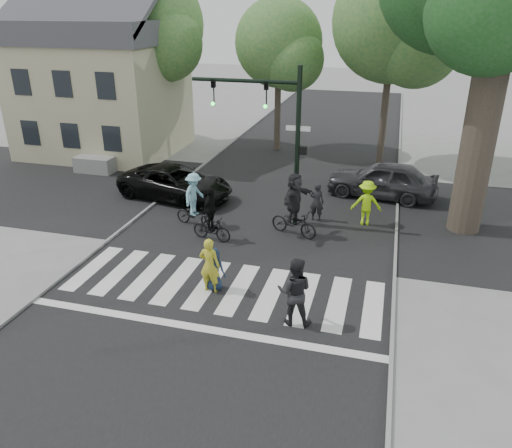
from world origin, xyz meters
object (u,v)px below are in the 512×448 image
at_px(traffic_signal, 275,124).
at_px(pedestrian_woman, 210,265).
at_px(car_suv, 175,183).
at_px(cyclist_mid, 211,219).
at_px(cyclist_right, 294,208).
at_px(pedestrian_child, 214,269).
at_px(cyclist_left, 195,203).
at_px(car_grey, 382,179).
at_px(pedestrian_adult, 295,292).

xyz_separation_m(traffic_signal, pedestrian_woman, (-0.64, -5.51, -3.04)).
bearing_deg(car_suv, cyclist_mid, -128.72).
bearing_deg(cyclist_right, traffic_signal, 135.99).
bearing_deg(pedestrian_child, traffic_signal, -89.31).
xyz_separation_m(cyclist_left, cyclist_mid, (1.08, -1.10, -0.09)).
relative_size(cyclist_left, cyclist_mid, 1.05).
bearing_deg(pedestrian_child, cyclist_mid, -62.08).
distance_m(cyclist_left, cyclist_right, 3.88).
xyz_separation_m(car_suv, car_grey, (8.76, 2.60, 0.10)).
xyz_separation_m(pedestrian_woman, pedestrian_adult, (2.74, -0.96, 0.11)).
bearing_deg(pedestrian_adult, traffic_signal, -78.40).
distance_m(traffic_signal, pedestrian_woman, 6.32).
relative_size(traffic_signal, cyclist_right, 2.49).
distance_m(cyclist_left, car_suv, 3.19).
bearing_deg(pedestrian_woman, car_suv, -57.12).
height_order(traffic_signal, cyclist_right, traffic_signal).
xyz_separation_m(pedestrian_woman, cyclist_right, (1.63, 4.55, 0.21)).
bearing_deg(pedestrian_child, car_suv, -51.68).
distance_m(cyclist_left, car_grey, 8.55).
relative_size(cyclist_right, car_grey, 0.51).
relative_size(traffic_signal, pedestrian_woman, 3.48).
bearing_deg(traffic_signal, pedestrian_woman, -96.61).
height_order(pedestrian_adult, car_suv, pedestrian_adult).
relative_size(pedestrian_woman, pedestrian_adult, 0.89).
xyz_separation_m(cyclist_right, car_grey, (2.96, 5.02, -0.26)).
xyz_separation_m(pedestrian_woman, cyclist_mid, (-1.17, 3.33, -0.03)).
height_order(traffic_signal, cyclist_left, traffic_signal).
bearing_deg(pedestrian_child, pedestrian_adult, 164.17).
bearing_deg(pedestrian_woman, cyclist_left, -61.13).
xyz_separation_m(pedestrian_child, car_suv, (-4.27, 6.85, 0.04)).
bearing_deg(cyclist_right, car_suv, 157.36).
xyz_separation_m(pedestrian_child, cyclist_left, (-2.35, 4.32, 0.24)).
bearing_deg(pedestrian_adult, pedestrian_child, -28.61).
bearing_deg(car_suv, cyclist_right, -100.90).
xyz_separation_m(cyclist_mid, car_suv, (-3.00, 3.64, -0.11)).
xyz_separation_m(traffic_signal, car_suv, (-4.81, 1.46, -3.19)).
xyz_separation_m(pedestrian_child, cyclist_mid, (-1.27, 3.22, 0.15)).
relative_size(pedestrian_woman, cyclist_right, 0.71).
relative_size(cyclist_mid, car_suv, 0.39).
relative_size(traffic_signal, car_suv, 1.17).
bearing_deg(cyclist_left, traffic_signal, 20.42).
bearing_deg(pedestrian_adult, cyclist_mid, -54.09).
bearing_deg(cyclist_left, car_suv, 127.15).
bearing_deg(cyclist_mid, car_grey, 47.31).
relative_size(car_suv, car_grey, 1.08).
height_order(traffic_signal, pedestrian_child, traffic_signal).
bearing_deg(cyclist_mid, cyclist_right, 23.58).
height_order(car_suv, car_grey, car_grey).
bearing_deg(cyclist_left, pedestrian_woman, -63.11).
xyz_separation_m(pedestrian_adult, car_grey, (1.84, 10.53, -0.16)).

